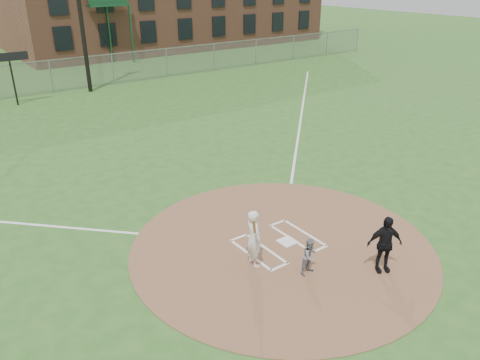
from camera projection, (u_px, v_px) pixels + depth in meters
ground at (282, 246)px, 13.05m from camera, size 140.00×140.00×0.00m
dirt_circle at (282, 246)px, 13.05m from camera, size 8.40×8.40×0.02m
home_plate at (287, 242)px, 13.21m from camera, size 0.46×0.46×0.03m
foul_line_first at (301, 117)px, 24.51m from camera, size 17.04×17.04×0.01m
catcher at (310, 256)px, 11.69m from camera, size 0.52×0.43×0.97m
umpire at (384, 244)px, 11.69m from camera, size 0.97×0.76×1.54m
batters_boxes at (278, 243)px, 13.16m from camera, size 2.08×1.88×0.01m
batter_at_plate at (254, 238)px, 11.90m from camera, size 0.75×0.95×1.78m
outfield_fence at (51, 76)px, 28.90m from camera, size 56.08×0.08×2.03m
scoreboard_sign at (10, 63)px, 25.68m from camera, size 2.00×0.10×2.93m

